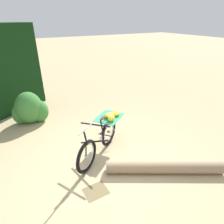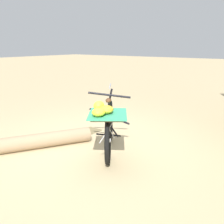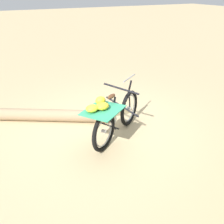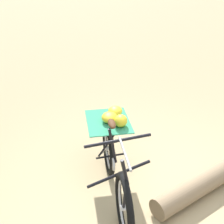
{
  "view_description": "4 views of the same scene",
  "coord_description": "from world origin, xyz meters",
  "views": [
    {
      "loc": [
        1.5,
        3.07,
        2.98
      ],
      "look_at": [
        -0.59,
        -0.57,
        0.88
      ],
      "focal_mm": 30.57,
      "sensor_mm": 36.0,
      "label": 1
    },
    {
      "loc": [
        -3.32,
        -2.71,
        1.75
      ],
      "look_at": [
        -0.35,
        -0.51,
        0.77
      ],
      "focal_mm": 41.46,
      "sensor_mm": 36.0,
      "label": 2
    },
    {
      "loc": [
        -2.11,
        -4.0,
        2.61
      ],
      "look_at": [
        -0.39,
        -0.67,
        0.78
      ],
      "focal_mm": 41.58,
      "sensor_mm": 36.0,
      "label": 3
    },
    {
      "loc": [
        2.3,
        0.86,
        2.55
      ],
      "look_at": [
        -0.58,
        -0.52,
        0.87
      ],
      "focal_mm": 44.9,
      "sensor_mm": 36.0,
      "label": 4
    }
  ],
  "objects": [
    {
      "name": "bicycle",
      "position": [
        -0.14,
        -0.28,
        0.47
      ],
      "size": [
        1.63,
        1.27,
        1.03
      ],
      "rotation": [
        0.0,
        0.0,
        0.61
      ],
      "color": "black",
      "rests_on": "ground_plane"
    },
    {
      "name": "ground_plane",
      "position": [
        0.0,
        0.0,
        0.0
      ],
      "size": [
        60.0,
        60.0,
        0.0
      ],
      "primitive_type": "plane",
      "color": "tan"
    }
  ]
}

